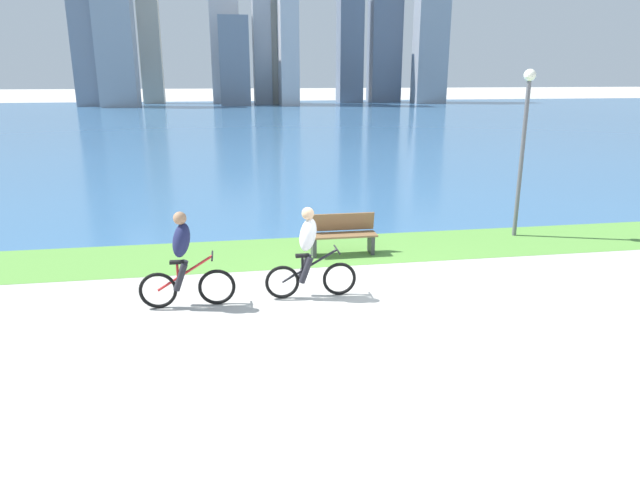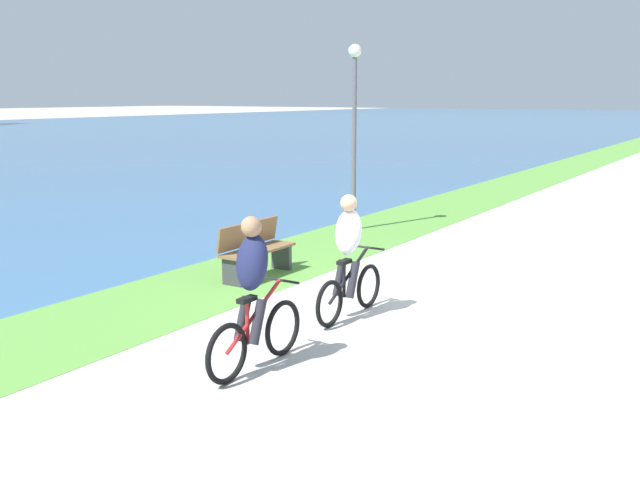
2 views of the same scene
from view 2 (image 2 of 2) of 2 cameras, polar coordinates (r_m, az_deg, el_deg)
name	(u,v)px [view 2 (image 2 of 2)]	position (r m, az deg, el deg)	size (l,w,h in m)	color
ground_plane	(417,306)	(10.27, 7.70, -5.20)	(300.00, 300.00, 0.00)	#B2AFA8
grass_strip_bayside	(236,276)	(11.94, -6.62, -2.81)	(120.00, 2.30, 0.01)	#59933D
cyclist_lead	(349,257)	(9.48, 2.29, -1.32)	(1.65, 0.52, 1.65)	black
cyclist_trailing	(253,295)	(7.69, -5.28, -4.31)	(1.63, 0.52, 1.68)	black
bench_near_path	(255,250)	(11.76, -5.14, -0.77)	(1.50, 0.47, 0.90)	brown
lamppost_tall	(354,110)	(15.70, 2.73, 10.18)	(0.28, 0.28, 3.97)	#595960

